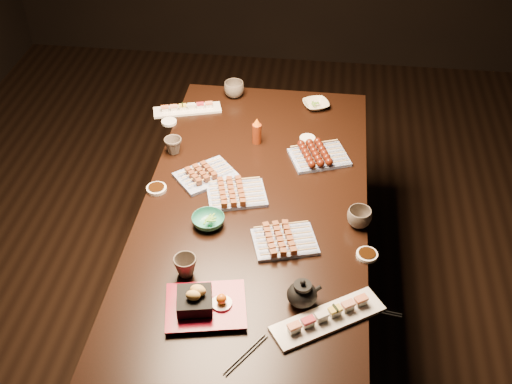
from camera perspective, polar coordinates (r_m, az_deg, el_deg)
ground at (r=3.23m, az=-2.97°, el=-9.22°), size 5.00×5.00×0.00m
dining_table at (r=2.84m, az=-0.13°, el=-6.79°), size 1.29×1.96×0.75m
sushi_platter_near at (r=2.16m, az=6.43°, el=-10.83°), size 0.39×0.31×0.05m
sushi_platter_far at (r=3.14m, az=-6.14°, el=7.48°), size 0.34×0.18×0.04m
yakitori_plate_center at (r=2.60m, az=-1.74°, el=0.09°), size 0.27×0.23×0.06m
yakitori_plate_right at (r=2.39m, az=2.58°, el=-4.08°), size 0.27×0.23×0.06m
yakitori_plate_left at (r=2.70m, az=-4.51°, el=1.85°), size 0.29×0.28×0.06m
tsukune_plate at (r=2.81m, az=5.67°, el=3.45°), size 0.29×0.25×0.06m
edamame_bowl_green at (r=2.48m, az=-4.26°, el=-2.57°), size 0.16×0.16×0.04m
edamame_bowl_cream at (r=3.17m, az=5.34°, el=7.74°), size 0.16×0.16×0.03m
tempura_tray at (r=2.16m, az=-4.53°, el=-9.51°), size 0.30×0.26×0.10m
teacup_near_left at (r=2.29m, az=-6.30°, el=-6.58°), size 0.09×0.09×0.08m
teacup_mid_right at (r=2.49m, az=9.17°, el=-2.26°), size 0.11×0.11×0.07m
teacup_far_left at (r=2.86m, az=-7.36°, el=4.10°), size 0.09×0.09×0.07m
teacup_far_right at (r=3.23m, az=-1.96°, el=9.11°), size 0.10×0.10×0.08m
teapot at (r=2.18m, az=4.13°, el=-8.86°), size 0.16×0.16×0.10m
condiment_bottle at (r=2.88m, az=0.08°, el=5.48°), size 0.05×0.05×0.13m
sauce_dish_west at (r=2.67m, az=-8.84°, el=0.28°), size 0.11×0.11×0.01m
sauce_dish_east at (r=2.94m, az=4.59°, el=4.75°), size 0.09×0.09×0.01m
sauce_dish_se at (r=2.39m, az=9.83°, el=-5.52°), size 0.11×0.11×0.01m
sauce_dish_nw at (r=3.07m, az=-7.74°, el=6.19°), size 0.10×0.10×0.01m
chopsticks_near at (r=2.08m, az=-0.91°, el=-14.24°), size 0.13×0.17×0.01m
chopsticks_se at (r=2.22m, az=10.28°, el=-10.27°), size 0.20×0.05×0.01m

